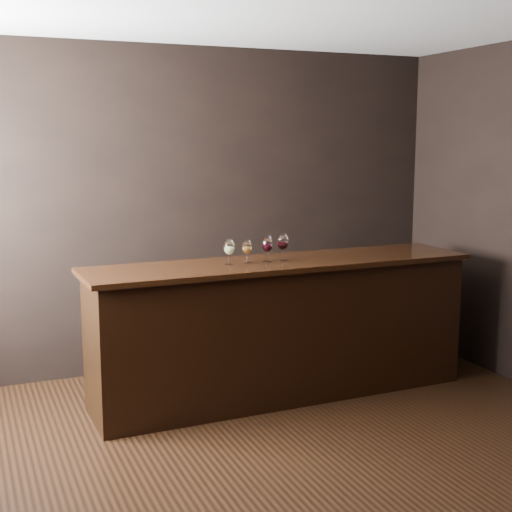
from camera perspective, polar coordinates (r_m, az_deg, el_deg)
name	(u,v)px	position (r m, az deg, el deg)	size (l,w,h in m)	color
ground	(280,470)	(4.57, 1.94, -16.75)	(5.00, 5.00, 0.00)	black
room_shell	(237,174)	(4.12, -1.55, 6.57)	(5.02, 4.52, 2.81)	black
bar_counter	(281,331)	(5.63, 2.04, -6.01)	(2.98, 0.64, 1.04)	black
bar_top	(282,263)	(5.51, 2.08, -0.58)	(3.07, 0.71, 0.04)	black
back_bar_shelf	(251,321)	(6.43, -0.40, -5.23)	(2.18, 0.40, 0.78)	black
glass_white	(229,248)	(5.31, -2.16, 0.65)	(0.08, 0.08, 0.19)	white
glass_amber	(247,248)	(5.39, -0.72, 0.65)	(0.07, 0.07, 0.17)	white
glass_red_a	(267,245)	(5.42, 0.90, 0.89)	(0.08, 0.08, 0.20)	white
glass_red_b	(283,243)	(5.49, 2.14, 1.08)	(0.09, 0.09, 0.21)	white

